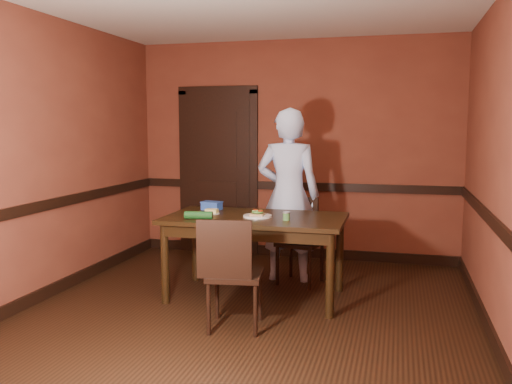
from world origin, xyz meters
The scene contains 21 objects.
floor centered at (0.00, 0.00, 0.00)m, with size 4.00×4.50×0.01m, color black.
wall_back centered at (0.00, 2.25, 1.35)m, with size 4.00×0.02×2.70m, color brown.
wall_front centered at (0.00, -2.25, 1.35)m, with size 4.00×0.02×2.70m, color brown.
wall_left centered at (-2.00, 0.00, 1.35)m, with size 0.02×4.50×2.70m, color brown.
wall_right centered at (2.00, 0.00, 1.35)m, with size 0.02×4.50×2.70m, color brown.
dado_back centered at (0.00, 2.23, 0.90)m, with size 4.00×0.03×0.10m, color black.
dado_left centered at (-1.99, 0.00, 0.90)m, with size 0.03×4.50×0.10m, color black.
dado_right centered at (1.99, 0.00, 0.90)m, with size 0.03×4.50×0.10m, color black.
baseboard_back centered at (0.00, 2.23, 0.06)m, with size 4.00×0.03×0.12m, color black.
baseboard_left centered at (-1.99, 0.00, 0.06)m, with size 0.03×4.50×0.12m, color black.
baseboard_right centered at (1.99, 0.00, 0.06)m, with size 0.03×4.50×0.12m, color black.
door centered at (-1.00, 2.22, 1.09)m, with size 1.05×0.07×2.20m.
dining_table centered at (-0.05, 0.53, 0.40)m, with size 1.69×0.95×0.79m, color black.
chair_far centered at (0.28, 1.11, 0.45)m, with size 0.42×0.42×0.90m, color black, non-canonical shape.
chair_near centered at (-0.01, -0.28, 0.46)m, with size 0.43×0.43×0.93m, color black, non-canonical shape.
person centered at (0.13, 1.21, 0.92)m, with size 0.67×0.44×1.84m, color #B4CBF4.
sandwich_plate centered at (-0.02, 0.49, 0.81)m, with size 0.27×0.27×0.07m.
sauce_jar centered at (0.28, 0.38, 0.83)m, with size 0.07×0.07×0.08m.
cheese_saucer centered at (-0.50, 0.55, 0.81)m, with size 0.16×0.16×0.05m.
food_tub centered at (-0.59, 0.81, 0.84)m, with size 0.22×0.17×0.08m.
wrapped_veg centered at (-0.52, 0.24, 0.83)m, with size 0.07×0.07×0.26m, color #164519.
Camera 1 is at (1.25, -4.39, 1.65)m, focal length 38.00 mm.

